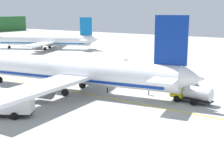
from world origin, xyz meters
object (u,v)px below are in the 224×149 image
(service_truck_baggage, at_px, (10,105))
(cargo_container_near, at_px, (192,81))
(airliner_foreground, at_px, (68,70))
(service_truck_fuel, at_px, (191,92))
(airliner_mid_apron, at_px, (45,40))
(crew_loader_right, at_px, (190,85))
(crew_marshaller, at_px, (149,88))
(crew_loader_left, at_px, (107,86))

(service_truck_baggage, bearing_deg, cargo_container_near, -25.09)
(airliner_foreground, relative_size, service_truck_fuel, 7.03)
(airliner_mid_apron, distance_m, crew_loader_right, 64.88)
(service_truck_baggage, distance_m, crew_marshaller, 20.19)
(crew_loader_right, bearing_deg, airliner_mid_apron, 65.99)
(cargo_container_near, distance_m, crew_marshaller, 9.64)
(crew_loader_right, bearing_deg, service_truck_baggage, 149.64)
(cargo_container_near, height_order, crew_marshaller, cargo_container_near)
(service_truck_baggage, height_order, crew_loader_left, service_truck_baggage)
(airliner_foreground, relative_size, crew_loader_right, 23.28)
(cargo_container_near, bearing_deg, crew_marshaller, 159.56)
(airliner_foreground, height_order, cargo_container_near, airliner_foreground)
(airliner_mid_apron, xyz_separation_m, service_truck_fuel, (-31.92, -61.34, -1.57))
(airliner_foreground, height_order, service_truck_fuel, airliner_foreground)
(airliner_mid_apron, bearing_deg, cargo_container_near, -111.37)
(service_truck_baggage, xyz_separation_m, crew_loader_left, (15.71, -3.22, -0.47))
(service_truck_fuel, xyz_separation_m, crew_loader_left, (-2.10, 12.56, -0.38))
(service_truck_baggage, relative_size, crew_loader_right, 3.26)
(cargo_container_near, bearing_deg, airliner_foreground, 133.81)
(airliner_mid_apron, xyz_separation_m, cargo_container_near, (-22.77, -58.20, -2.01))
(airliner_foreground, distance_m, cargo_container_near, 20.57)
(airliner_foreground, height_order, crew_loader_right, airliner_foreground)
(service_truck_fuel, relative_size, crew_marshaller, 3.30)
(service_truck_fuel, xyz_separation_m, cargo_container_near, (9.15, 3.15, -0.43))
(cargo_container_near, xyz_separation_m, crew_loader_right, (-3.62, -1.05, 0.10))
(airliner_mid_apron, distance_m, cargo_container_near, 62.52)
(service_truck_baggage, bearing_deg, crew_marshaller, -27.31)
(airliner_foreground, xyz_separation_m, crew_marshaller, (5.11, -11.37, -2.33))
(airliner_foreground, distance_m, crew_loader_right, 19.11)
(service_truck_fuel, bearing_deg, crew_loader_left, 99.50)
(cargo_container_near, distance_m, crew_loader_left, 14.67)
(cargo_container_near, bearing_deg, service_truck_baggage, 154.91)
(service_truck_fuel, distance_m, crew_loader_right, 5.92)
(cargo_container_near, bearing_deg, service_truck_fuel, -161.01)
(service_truck_fuel, xyz_separation_m, service_truck_baggage, (-17.82, 15.78, 0.09))
(airliner_foreground, distance_m, crew_loader_left, 6.51)
(crew_marshaller, relative_size, crew_loader_left, 1.04)
(service_truck_baggage, height_order, cargo_container_near, service_truck_baggage)
(crew_loader_left, bearing_deg, cargo_container_near, -39.90)
(airliner_foreground, bearing_deg, crew_marshaller, -65.80)
(service_truck_baggage, bearing_deg, airliner_foreground, 9.34)
(crew_marshaller, bearing_deg, cargo_container_near, -20.44)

